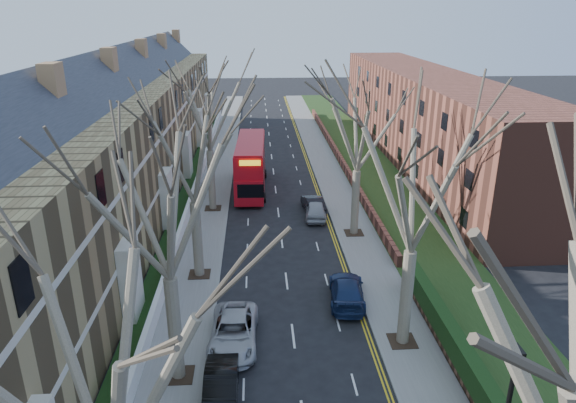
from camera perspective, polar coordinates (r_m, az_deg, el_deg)
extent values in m
cube|color=slate|center=(55.96, -7.80, 3.27)|extent=(3.00, 102.00, 0.12)
cube|color=slate|center=(56.33, 4.49, 3.52)|extent=(3.00, 102.00, 0.12)
cube|color=olive|center=(48.29, -18.02, 5.75)|extent=(9.00, 78.00, 10.00)
cube|color=#292C32|center=(47.21, -18.84, 12.79)|extent=(4.67, 78.00, 4.67)
cube|color=silver|center=(47.76, -12.64, 4.24)|extent=(0.12, 78.00, 0.35)
cube|color=silver|center=(46.92, -12.97, 8.34)|extent=(0.12, 78.00, 0.35)
cube|color=brown|center=(61.54, 14.90, 9.11)|extent=(8.00, 54.00, 10.00)
cube|color=brown|center=(60.23, 5.59, 5.12)|extent=(0.35, 54.00, 0.90)
cube|color=black|center=(24.22, 21.67, -20.09)|extent=(0.70, 24.00, 1.20)
cube|color=white|center=(48.39, -10.39, 1.04)|extent=(0.30, 78.00, 1.00)
cube|color=#1E3814|center=(57.10, 8.98, 3.66)|extent=(6.00, 102.00, 0.06)
cube|color=black|center=(15.27, 24.21, -14.98)|extent=(0.18, 0.50, 0.22)
cylinder|color=brown|center=(24.87, -12.48, -13.67)|extent=(0.64, 0.64, 5.25)
cube|color=#2D2116|center=(26.41, -12.03, -18.36)|extent=(1.40, 1.40, 0.05)
cylinder|color=brown|center=(33.57, -10.05, -4.18)|extent=(0.64, 0.64, 5.07)
cube|color=#2D2116|center=(34.69, -9.80, -7.96)|extent=(1.40, 1.40, 0.05)
cylinder|color=brown|center=(44.68, -8.49, 2.38)|extent=(0.60, 0.60, 5.25)
cube|color=#2D2116|center=(45.55, -8.32, -0.74)|extent=(1.40, 1.40, 0.05)
cylinder|color=brown|center=(27.26, 13.00, -10.40)|extent=(0.64, 0.64, 5.25)
cube|color=#2D2116|center=(28.67, 12.57, -14.89)|extent=(1.40, 1.40, 0.05)
cylinder|color=brown|center=(39.58, 7.49, -0.13)|extent=(0.60, 0.60, 5.07)
cube|color=#2D2116|center=(40.53, 7.33, -3.46)|extent=(1.40, 1.40, 0.05)
cube|color=#B00C17|center=(49.90, -4.12, 2.98)|extent=(2.94, 11.42, 2.27)
cube|color=#B00C17|center=(49.29, -4.19, 5.38)|extent=(2.92, 10.86, 2.06)
cube|color=black|center=(49.77, -4.14, 3.49)|extent=(2.93, 10.52, 0.93)
cube|color=black|center=(49.27, -4.19, 5.50)|extent=(2.92, 10.29, 0.93)
imported|color=black|center=(24.51, -7.48, -19.89)|extent=(1.49, 4.27, 1.41)
imported|color=#ABACB1|center=(27.81, -6.06, -14.19)|extent=(2.63, 5.37, 1.47)
imported|color=navy|center=(31.41, 6.56, -9.81)|extent=(2.55, 5.15, 1.44)
imported|color=#9899A0|center=(43.18, 3.09, -0.90)|extent=(2.08, 4.46, 1.48)
imported|color=black|center=(44.54, 2.82, -0.27)|extent=(1.91, 4.36, 1.39)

